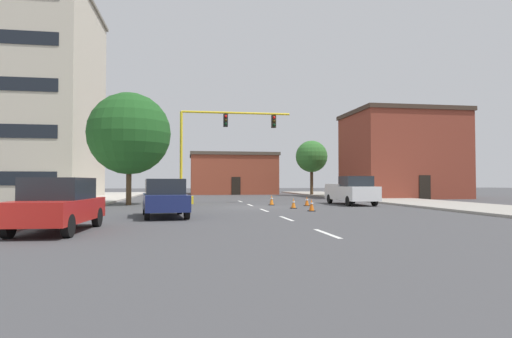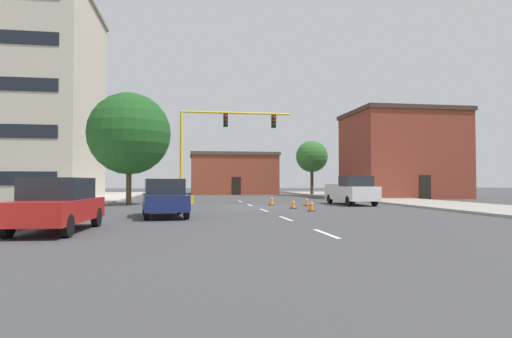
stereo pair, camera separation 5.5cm
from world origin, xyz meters
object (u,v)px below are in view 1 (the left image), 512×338
(sedan_navy_near_left, at_px, (165,197))
(tree_left_near, at_px, (129,134))
(pickup_truck_white, at_px, (351,191))
(traffic_cone_roadside_a, at_px, (293,203))
(traffic_cone_roadside_c, at_px, (272,200))
(traffic_cone_roadside_b, at_px, (307,201))
(traffic_cone_roadside_d, at_px, (312,205))
(sedan_red_mid_left, at_px, (58,204))
(tree_right_far, at_px, (312,157))
(traffic_signal_gantry, at_px, (197,173))

(sedan_navy_near_left, bearing_deg, tree_left_near, 105.72)
(pickup_truck_white, relative_size, traffic_cone_roadside_a, 8.66)
(sedan_navy_near_left, bearing_deg, traffic_cone_roadside_c, 52.54)
(traffic_cone_roadside_a, relative_size, traffic_cone_roadside_c, 0.87)
(tree_left_near, relative_size, traffic_cone_roadside_b, 12.16)
(traffic_cone_roadside_d, bearing_deg, traffic_cone_roadside_a, 98.79)
(sedan_red_mid_left, xyz_separation_m, traffic_cone_roadside_c, (9.82, 14.19, -0.54))
(traffic_cone_roadside_a, height_order, traffic_cone_roadside_b, traffic_cone_roadside_b)
(tree_right_far, relative_size, sedan_navy_near_left, 1.36)
(traffic_cone_roadside_a, bearing_deg, traffic_cone_roadside_d, -81.21)
(tree_right_far, height_order, traffic_cone_roadside_b, tree_right_far)
(traffic_signal_gantry, xyz_separation_m, pickup_truck_white, (10.65, -3.11, -1.27))
(traffic_cone_roadside_b, xyz_separation_m, traffic_cone_roadside_c, (-2.13, 1.27, 0.04))
(tree_left_near, relative_size, traffic_cone_roadside_d, 11.51)
(sedan_navy_near_left, distance_m, traffic_cone_roadside_a, 8.92)
(traffic_signal_gantry, height_order, sedan_red_mid_left, traffic_signal_gantry)
(tree_right_far, xyz_separation_m, traffic_cone_roadside_a, (-7.92, -22.81, -4.22))
(sedan_red_mid_left, relative_size, traffic_cone_roadside_d, 6.81)
(traffic_signal_gantry, bearing_deg, traffic_cone_roadside_c, -29.51)
(tree_left_near, bearing_deg, traffic_cone_roadside_b, -14.49)
(sedan_navy_near_left, bearing_deg, sedan_red_mid_left, -119.73)
(sedan_navy_near_left, bearing_deg, traffic_cone_roadside_d, 18.31)
(sedan_red_mid_left, xyz_separation_m, traffic_cone_roadside_d, (10.80, 7.95, -0.56))
(sedan_navy_near_left, height_order, traffic_cone_roadside_d, sedan_navy_near_left)
(tree_left_near, xyz_separation_m, traffic_cone_roadside_c, (9.71, -1.79, -4.59))
(tree_right_far, relative_size, traffic_cone_roadside_b, 9.96)
(traffic_signal_gantry, xyz_separation_m, traffic_cone_roadside_d, (6.00, -9.08, -1.91))
(traffic_cone_roadside_a, relative_size, traffic_cone_roadside_b, 0.98)
(sedan_navy_near_left, xyz_separation_m, traffic_cone_roadside_a, (7.33, 5.04, -0.58))
(tree_left_near, bearing_deg, pickup_truck_white, -7.63)
(sedan_red_mid_left, bearing_deg, sedan_navy_near_left, 60.27)
(sedan_red_mid_left, bearing_deg, traffic_cone_roadside_b, 47.23)
(tree_right_far, distance_m, traffic_cone_roadside_b, 21.73)
(sedan_navy_near_left, relative_size, traffic_cone_roadside_b, 7.32)
(traffic_cone_roadside_b, bearing_deg, traffic_signal_gantry, 150.11)
(tree_left_near, distance_m, traffic_cone_roadside_c, 10.89)
(tree_left_near, distance_m, traffic_cone_roadside_a, 12.59)
(traffic_cone_roadside_c, height_order, traffic_cone_roadside_d, traffic_cone_roadside_c)
(traffic_signal_gantry, bearing_deg, sedan_red_mid_left, -105.74)
(tree_left_near, distance_m, sedan_red_mid_left, 16.49)
(traffic_signal_gantry, xyz_separation_m, tree_right_far, (13.53, 16.23, 2.28))
(traffic_signal_gantry, distance_m, traffic_cone_roadside_c, 6.07)
(tree_right_far, distance_m, traffic_cone_roadside_a, 24.52)
(traffic_signal_gantry, xyz_separation_m, traffic_cone_roadside_a, (5.61, -6.59, -1.93))
(tree_left_near, distance_m, traffic_cone_roadside_d, 14.15)
(traffic_cone_roadside_a, xyz_separation_m, traffic_cone_roadside_d, (0.39, -2.49, 0.03))
(sedan_red_mid_left, xyz_separation_m, traffic_cone_roadside_a, (10.41, 10.44, -0.58))
(pickup_truck_white, distance_m, traffic_cone_roadside_c, 5.67)
(tree_left_near, xyz_separation_m, sedan_red_mid_left, (-0.10, -15.98, -4.06))
(sedan_navy_near_left, distance_m, traffic_cone_roadside_c, 11.09)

